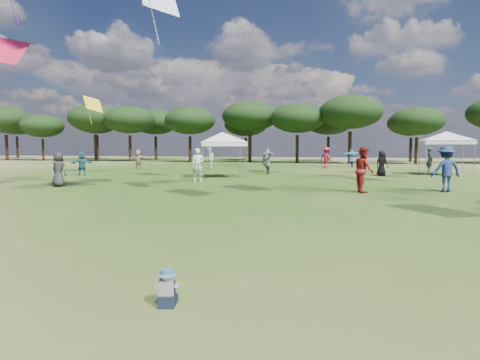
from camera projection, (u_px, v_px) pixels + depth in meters
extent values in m
cylinder|color=black|center=(7.00, 148.00, 55.71)|extent=(0.40, 0.40, 3.51)
ellipsoid|color=black|center=(5.00, 120.00, 55.39)|extent=(6.82, 6.82, 3.68)
cylinder|color=black|center=(43.00, 150.00, 54.41)|extent=(0.33, 0.33, 2.92)
ellipsoid|color=black|center=(42.00, 126.00, 54.14)|extent=(5.67, 5.67, 3.06)
cylinder|color=black|center=(96.00, 148.00, 52.78)|extent=(0.40, 0.40, 3.49)
ellipsoid|color=black|center=(95.00, 118.00, 52.46)|extent=(6.79, 6.79, 3.66)
cylinder|color=black|center=(130.00, 148.00, 51.36)|extent=(0.38, 0.38, 3.32)
ellipsoid|color=black|center=(130.00, 120.00, 51.05)|extent=(6.44, 6.44, 3.47)
cylinder|color=black|center=(190.00, 149.00, 48.76)|extent=(0.36, 0.36, 3.14)
ellipsoid|color=black|center=(190.00, 121.00, 48.48)|extent=(6.11, 6.11, 3.29)
cylinder|color=black|center=(250.00, 148.00, 48.60)|extent=(0.40, 0.40, 3.46)
ellipsoid|color=black|center=(250.00, 116.00, 48.29)|extent=(6.73, 6.73, 3.63)
cylinder|color=black|center=(297.00, 149.00, 46.15)|extent=(0.37, 0.37, 3.21)
ellipsoid|color=black|center=(297.00, 118.00, 45.86)|extent=(6.24, 6.24, 3.36)
cylinder|color=black|center=(350.00, 148.00, 44.38)|extent=(0.41, 0.41, 3.56)
ellipsoid|color=black|center=(351.00, 112.00, 44.05)|extent=(6.91, 6.91, 3.73)
cylinder|color=black|center=(416.00, 151.00, 43.16)|extent=(0.33, 0.33, 2.88)
ellipsoid|color=black|center=(417.00, 121.00, 42.89)|extent=(5.60, 5.60, 3.02)
cylinder|color=black|center=(17.00, 147.00, 65.53)|extent=(0.41, 0.41, 3.56)
ellipsoid|color=black|center=(16.00, 123.00, 65.21)|extent=(6.92, 6.92, 3.73)
cylinder|color=black|center=(97.00, 147.00, 61.94)|extent=(0.41, 0.41, 3.62)
ellipsoid|color=black|center=(97.00, 121.00, 61.61)|extent=(7.03, 7.03, 3.79)
cylinder|color=black|center=(156.00, 148.00, 57.60)|extent=(0.39, 0.39, 3.37)
ellipsoid|color=black|center=(155.00, 122.00, 57.29)|extent=(6.54, 6.54, 3.53)
cylinder|color=black|center=(246.00, 149.00, 56.38)|extent=(0.36, 0.36, 3.11)
ellipsoid|color=black|center=(246.00, 124.00, 56.10)|extent=(6.05, 6.05, 3.26)
cylinder|color=black|center=(328.00, 149.00, 53.04)|extent=(0.37, 0.37, 3.20)
ellipsoid|color=black|center=(329.00, 122.00, 52.75)|extent=(6.21, 6.21, 3.35)
cylinder|color=black|center=(411.00, 150.00, 49.64)|extent=(0.34, 0.34, 2.99)
ellipsoid|color=black|center=(412.00, 123.00, 49.37)|extent=(5.81, 5.81, 3.13)
cylinder|color=gray|center=(203.00, 161.00, 23.09)|extent=(0.06, 0.06, 2.08)
cylinder|color=gray|center=(246.00, 161.00, 23.44)|extent=(0.06, 0.06, 2.08)
cylinder|color=gray|center=(201.00, 160.00, 25.56)|extent=(0.06, 0.06, 2.08)
cylinder|color=gray|center=(240.00, 160.00, 25.90)|extent=(0.06, 0.06, 2.08)
cube|color=silver|center=(223.00, 144.00, 24.42)|extent=(3.44, 3.44, 0.25)
pyramid|color=silver|center=(222.00, 132.00, 24.36)|extent=(5.06, 5.06, 0.60)
cylinder|color=gray|center=(426.00, 159.00, 25.60)|extent=(0.06, 0.06, 2.20)
cylinder|color=gray|center=(474.00, 159.00, 24.83)|extent=(0.06, 0.06, 2.20)
cylinder|color=gray|center=(419.00, 158.00, 28.25)|extent=(0.06, 0.06, 2.20)
cylinder|color=gray|center=(463.00, 158.00, 27.48)|extent=(0.06, 0.06, 2.20)
cube|color=silver|center=(446.00, 143.00, 26.45)|extent=(3.08, 3.08, 0.25)
pyramid|color=silver|center=(446.00, 131.00, 26.39)|extent=(5.95, 5.95, 0.60)
cube|color=black|center=(167.00, 300.00, 4.72)|extent=(0.23, 0.23, 0.15)
cube|color=black|center=(164.00, 299.00, 4.86)|extent=(0.11, 0.18, 0.08)
cube|color=black|center=(174.00, 299.00, 4.86)|extent=(0.11, 0.18, 0.08)
cube|color=white|center=(167.00, 287.00, 4.70)|extent=(0.20, 0.17, 0.19)
cylinder|color=white|center=(158.00, 286.00, 4.75)|extent=(0.10, 0.19, 0.11)
cylinder|color=white|center=(177.00, 286.00, 4.75)|extent=(0.10, 0.19, 0.11)
sphere|color=#E0B293|center=(167.00, 277.00, 4.69)|extent=(0.13, 0.13, 0.13)
cone|color=#4E93B7|center=(167.00, 274.00, 4.69)|extent=(0.21, 0.21, 0.02)
cylinder|color=#4E93B7|center=(167.00, 272.00, 4.69)|extent=(0.14, 0.14, 0.06)
imported|color=white|center=(209.00, 158.00, 33.93)|extent=(0.99, 1.08, 1.81)
imported|color=#4D4F52|center=(267.00, 161.00, 27.16)|extent=(1.68, 2.20, 1.80)
imported|color=#27272B|center=(430.00, 160.00, 30.21)|extent=(0.53, 0.72, 1.83)
imported|color=beige|center=(198.00, 165.00, 21.49)|extent=(0.76, 0.63, 1.80)
imported|color=#245C6E|center=(82.00, 164.00, 26.19)|extent=(1.45, 1.15, 1.54)
imported|color=navy|center=(446.00, 169.00, 16.59)|extent=(1.41, 1.08, 1.92)
imported|color=maroon|center=(364.00, 170.00, 16.39)|extent=(0.87, 1.03, 1.88)
imported|color=black|center=(382.00, 163.00, 25.65)|extent=(0.95, 0.91, 1.64)
imported|color=maroon|center=(326.00, 158.00, 34.75)|extent=(1.37, 1.26, 1.85)
imported|color=navy|center=(352.00, 159.00, 36.35)|extent=(1.95, 1.56, 1.62)
imported|color=#29292D|center=(58.00, 169.00, 18.76)|extent=(0.91, 0.71, 1.64)
imported|color=#9F7E57|center=(138.00, 159.00, 33.20)|extent=(1.58, 0.58, 1.68)
plane|color=silver|center=(160.00, 3.00, 16.67)|extent=(2.32, 2.55, 1.56)
plane|color=yellow|center=(93.00, 104.00, 28.25)|extent=(1.71, 2.10, 1.35)
plane|color=red|center=(2.00, 49.00, 15.64)|extent=(2.35, 2.42, 1.52)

